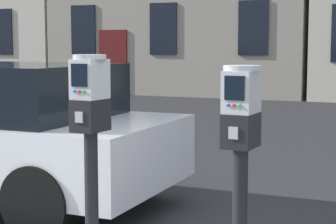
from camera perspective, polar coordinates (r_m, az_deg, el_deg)
parking_meter_near_kerb at (r=3.91m, az=-7.44°, el=-0.95°), size 0.23×0.26×1.41m
parking_meter_twin_adjacent at (r=3.51m, az=6.98°, el=-2.41°), size 0.23×0.26×1.35m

